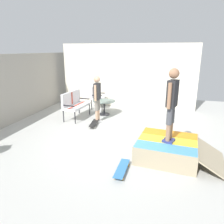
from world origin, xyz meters
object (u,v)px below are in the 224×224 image
person_skater (172,100)px  skateboard_by_bench (94,123)px  skate_ramp (168,149)px  patio_bench (74,102)px  patio_chair_near_house (96,95)px  person_watching (97,96)px  patio_table (104,105)px  skateboard_spare (122,169)px

person_skater → skateboard_by_bench: 3.35m
person_skater → skateboard_by_bench: person_skater is taller
skate_ramp → patio_bench: size_ratio=1.63×
patio_chair_near_house → person_watching: 1.92m
skate_ramp → person_watching: size_ratio=1.27×
skate_ramp → patio_table: (3.00, 2.57, 0.17)m
skate_ramp → person_watching: 3.36m
patio_bench → patio_chair_near_house: same height
patio_chair_near_house → skateboard_spare: size_ratio=1.27×
person_watching → patio_table: bearing=2.4°
skate_ramp → skateboard_spare: bearing=135.0°
skate_ramp → skateboard_by_bench: size_ratio=2.56×
person_watching → skate_ramp: bearing=-129.6°
patio_chair_near_house → person_watching: size_ratio=0.61×
skateboard_by_bench → patio_bench: bearing=59.0°
skateboard_by_bench → person_watching: bearing=2.1°
patio_bench → skate_ramp: bearing=-122.8°
patio_table → person_watching: person_watching is taller
person_skater → skateboard_spare: 1.85m
patio_bench → skateboard_spare: bearing=-141.0°
skate_ramp → person_skater: (-0.09, 0.01, 1.22)m
patio_table → person_skater: bearing=-140.3°
patio_bench → skateboard_by_bench: bearing=-121.0°
skate_ramp → patio_chair_near_house: bearing=40.0°
patio_chair_near_house → patio_table: (-0.84, -0.66, -0.21)m
patio_table → skateboard_by_bench: 1.38m
patio_table → skateboard_spare: bearing=-157.3°
patio_chair_near_house → skateboard_spare: bearing=-154.3°
patio_table → person_watching: bearing=-177.6°
person_skater → patio_chair_near_house: bearing=39.3°
patio_table → skateboard_spare: size_ratio=1.12×
person_watching → skateboard_by_bench: size_ratio=2.02×
patio_table → skateboard_spare: (-3.93, -1.64, -0.32)m
skate_ramp → person_watching: person_watching is taller
patio_chair_near_house → patio_bench: bearing=169.1°
skate_ramp → skateboard_by_bench: (1.67, 2.52, -0.15)m
patio_chair_near_house → person_watching: (-1.75, -0.69, 0.35)m
patio_bench → patio_table: 1.22m
patio_bench → patio_table: (0.73, -0.96, -0.21)m
patio_chair_near_house → person_skater: 5.15m
patio_table → skateboard_by_bench: patio_table is taller
patio_table → person_skater: size_ratio=0.53×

